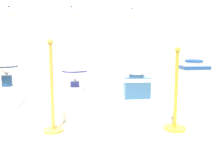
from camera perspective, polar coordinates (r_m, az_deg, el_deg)
wall_back at (r=3.83m, az=-2.11°, el=17.01°), size 4.18×0.06×3.16m
display_platform at (r=3.47m, az=-1.54°, el=-7.23°), size 3.56×0.79×0.14m
plinth_block_broad_patterned at (r=3.53m, az=-23.79°, el=-4.56°), size 0.30×0.37×0.23m
antique_toilet_broad_patterned at (r=3.48m, az=-24.13°, el=1.22°), size 0.33×0.33×0.36m
plinth_block_squat_floral at (r=3.47m, az=-8.87°, el=-4.67°), size 0.39×0.32×0.18m
antique_toilet_squat_floral at (r=3.41m, az=-8.99°, el=0.46°), size 0.38×0.38×0.33m
plinth_block_pale_glazed at (r=3.49m, az=5.84°, el=-5.45°), size 0.32×0.33×0.06m
antique_toilet_pale_glazed at (r=3.45m, az=5.89°, el=-1.86°), size 0.38×0.27×0.38m
plinth_block_rightmost at (r=3.82m, az=18.86°, el=-3.46°), size 0.33×0.28×0.22m
antique_toilet_rightmost at (r=3.77m, az=19.08°, el=1.10°), size 0.39×0.31×0.38m
info_placard_first at (r=3.95m, az=-23.13°, el=14.74°), size 0.10×0.01×0.15m
info_placard_second at (r=3.79m, az=-9.13°, el=15.80°), size 0.12×0.01×0.14m
info_placard_third at (r=3.84m, az=5.35°, el=15.56°), size 0.10×0.01×0.14m
stanchion_post_near_left at (r=2.74m, az=-14.19°, el=-5.76°), size 0.23×0.23×1.04m
stanchion_post_near_right at (r=2.83m, az=15.04°, el=-6.80°), size 0.26×0.26×0.95m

